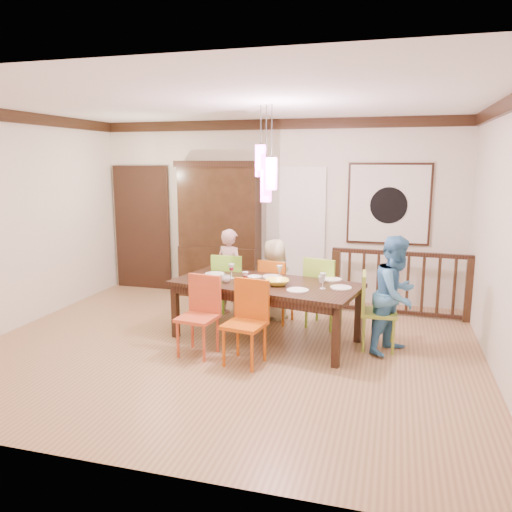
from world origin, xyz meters
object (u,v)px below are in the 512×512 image
(dining_table, at_px, (266,288))
(china_hutch, at_px, (220,229))
(person_end_right, at_px, (396,295))
(chair_end_right, at_px, (379,306))
(person_far_mid, at_px, (274,279))
(balustrade, at_px, (400,282))
(person_far_left, at_px, (230,272))
(chair_far_left, at_px, (231,282))

(dining_table, relative_size, china_hutch, 1.10)
(china_hutch, xyz_separation_m, person_end_right, (2.85, -1.86, -0.43))
(chair_end_right, height_order, person_far_mid, person_far_mid)
(balustrade, bearing_deg, person_far_mid, -156.45)
(dining_table, relative_size, balustrade, 1.23)
(balustrade, bearing_deg, person_far_left, -161.84)
(china_hutch, distance_m, person_far_left, 1.21)
(balustrade, relative_size, person_end_right, 1.44)
(dining_table, height_order, balustrade, balustrade)
(person_end_right, bearing_deg, balustrade, 27.87)
(balustrade, bearing_deg, china_hutch, 176.50)
(balustrade, bearing_deg, chair_end_right, -96.45)
(balustrade, distance_m, person_end_right, 1.53)
(chair_end_right, distance_m, person_end_right, 0.26)
(dining_table, height_order, chair_end_right, chair_end_right)
(dining_table, xyz_separation_m, chair_end_right, (1.39, 0.06, -0.14))
(person_far_left, height_order, person_end_right, person_end_right)
(balustrade, bearing_deg, dining_table, -133.93)
(chair_far_left, distance_m, chair_end_right, 2.18)
(chair_far_left, xyz_separation_m, person_far_left, (-0.07, 0.20, 0.09))
(china_hutch, bearing_deg, dining_table, -55.71)
(dining_table, xyz_separation_m, person_far_left, (-0.77, 0.88, -0.03))
(chair_end_right, bearing_deg, china_hutch, 52.46)
(dining_table, distance_m, chair_far_left, 0.98)
(person_far_mid, bearing_deg, dining_table, 125.52)
(dining_table, xyz_separation_m, chair_far_left, (-0.69, 0.68, -0.12))
(person_end_right, bearing_deg, chair_far_left, 103.85)
(person_far_left, relative_size, person_far_mid, 1.11)
(chair_far_left, distance_m, balustrade, 2.48)
(person_far_mid, bearing_deg, person_end_right, -178.25)
(chair_end_right, height_order, balustrade, balustrade)
(balustrade, bearing_deg, person_end_right, -89.20)
(dining_table, bearing_deg, person_far_mid, 107.59)
(balustrade, xyz_separation_m, person_end_right, (-0.07, -1.51, 0.20))
(dining_table, bearing_deg, chair_far_left, 146.81)
(balustrade, height_order, person_end_right, person_end_right)
(person_far_mid, distance_m, person_end_right, 1.89)
(chair_far_left, xyz_separation_m, balustrade, (2.34, 0.84, -0.05))
(chair_far_left, height_order, person_far_left, person_far_left)
(chair_end_right, xyz_separation_m, person_far_left, (-2.16, 0.82, 0.11))
(balustrade, xyz_separation_m, person_far_left, (-2.41, -0.64, 0.14))
(person_far_mid, bearing_deg, china_hutch, -10.85)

